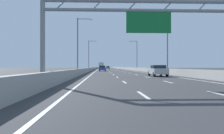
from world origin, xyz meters
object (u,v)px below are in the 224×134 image
at_px(streetlamp_right_mid, 166,43).
at_px(box_truck, 101,66).
at_px(streetlamp_right_far, 136,54).
at_px(silver_car, 158,71).
at_px(streetlamp_left_mid, 79,42).
at_px(sign_gantry, 150,19).
at_px(black_car, 102,68).
at_px(green_car, 108,67).
at_px(blue_car, 102,68).
at_px(streetlamp_left_far, 89,54).

xyz_separation_m(streetlamp_right_mid, box_truck, (-11.23, 77.30, -3.65)).
distance_m(streetlamp_right_far, silver_car, 46.79).
bearing_deg(streetlamp_left_mid, silver_car, -42.62).
height_order(sign_gantry, streetlamp_left_mid, streetlamp_left_mid).
relative_size(sign_gantry, black_car, 3.88).
relative_size(streetlamp_right_mid, green_car, 2.26).
bearing_deg(streetlamp_right_mid, blue_car, 113.46).
bearing_deg(box_truck, silver_car, -85.16).
bearing_deg(streetlamp_right_mid, black_car, 103.25).
bearing_deg(silver_car, box_truck, 94.84).
xyz_separation_m(sign_gantry, streetlamp_right_mid, (7.48, 23.37, 0.55)).
bearing_deg(box_truck, black_car, -89.66).
relative_size(streetlamp_left_far, green_car, 2.26).
relative_size(streetlamp_right_mid, streetlamp_right_far, 1.00).
xyz_separation_m(streetlamp_left_far, silver_car, (11.11, -46.40, -4.64)).
relative_size(streetlamp_left_mid, green_car, 2.26).
distance_m(streetlamp_right_mid, black_car, 48.41).
relative_size(black_car, silver_car, 0.99).
bearing_deg(black_car, blue_car, -89.55).
bearing_deg(blue_car, streetlamp_right_far, 45.64).
distance_m(streetlamp_left_far, box_truck, 41.45).
bearing_deg(sign_gantry, box_truck, 92.13).
bearing_deg(silver_car, streetlamp_left_mid, 137.38).
xyz_separation_m(blue_car, box_truck, (-0.35, 52.25, 0.97)).
distance_m(streetlamp_right_far, box_truck, 42.78).
xyz_separation_m(streetlamp_left_far, box_truck, (3.70, 41.12, -3.65)).
relative_size(streetlamp_right_far, silver_car, 2.22).
distance_m(streetlamp_right_mid, green_car, 95.56).
bearing_deg(sign_gantry, green_car, 90.01).
relative_size(sign_gantry, streetlamp_left_far, 1.72).
xyz_separation_m(green_car, blue_car, (-3.37, -70.10, 0.03)).
height_order(black_car, silver_car, silver_car).
xyz_separation_m(streetlamp_left_mid, silver_car, (11.11, -10.22, -4.64)).
bearing_deg(black_car, green_car, 85.80).
relative_size(black_car, blue_car, 0.92).
bearing_deg(sign_gantry, streetlamp_right_far, 82.84).
bearing_deg(silver_car, streetlamp_right_far, 85.29).
bearing_deg(sign_gantry, streetlamp_left_mid, 107.68).
height_order(streetlamp_left_mid, streetlamp_right_far, same).
bearing_deg(streetlamp_right_far, silver_car, -94.71).
height_order(sign_gantry, green_car, sign_gantry).
relative_size(green_car, blue_car, 0.92).
bearing_deg(black_car, streetlamp_left_mid, -94.73).
bearing_deg(silver_car, green_car, 92.00).
distance_m(streetlamp_left_mid, black_car, 47.29).
bearing_deg(streetlamp_right_mid, sign_gantry, -107.75).
height_order(streetlamp_left_mid, black_car, streetlamp_left_mid).
bearing_deg(streetlamp_left_mid, streetlamp_right_far, 67.57).
bearing_deg(sign_gantry, silver_car, 74.45).
bearing_deg(blue_car, streetlamp_right_mid, -66.54).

